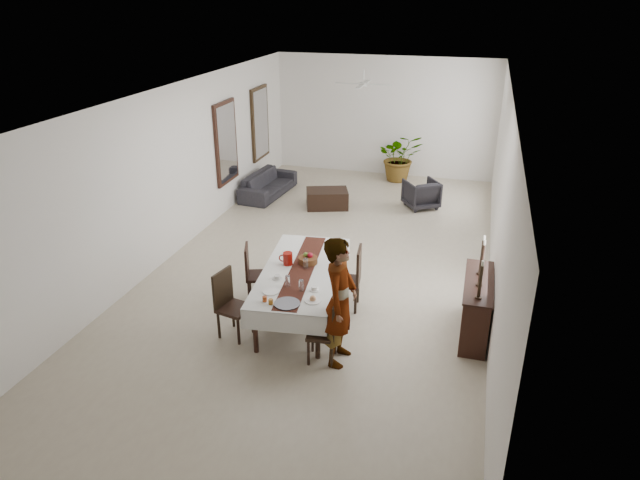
{
  "coord_description": "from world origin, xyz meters",
  "views": [
    {
      "loc": [
        2.55,
        -9.4,
        4.81
      ],
      "look_at": [
        0.23,
        -1.25,
        1.05
      ],
      "focal_mm": 32.0,
      "sensor_mm": 36.0,
      "label": 1
    }
  ],
  "objects_px": {
    "woman": "(340,302)",
    "sofa": "(268,184)",
    "sideboard_body": "(476,308)",
    "dining_table_top": "(302,272)",
    "red_pitcher": "(288,259)"
  },
  "relations": [
    {
      "from": "red_pitcher",
      "to": "woman",
      "type": "bearing_deg",
      "value": -45.84
    },
    {
      "from": "woman",
      "to": "sofa",
      "type": "xyz_separation_m",
      "value": [
        -3.43,
        6.31,
        -0.65
      ]
    },
    {
      "from": "dining_table_top",
      "to": "sofa",
      "type": "distance_m",
      "value": 5.86
    },
    {
      "from": "sideboard_body",
      "to": "sofa",
      "type": "bearing_deg",
      "value": 135.77
    },
    {
      "from": "dining_table_top",
      "to": "woman",
      "type": "xyz_separation_m",
      "value": [
        0.87,
        -1.06,
        0.19
      ]
    },
    {
      "from": "woman",
      "to": "red_pitcher",
      "type": "bearing_deg",
      "value": 46.16
    },
    {
      "from": "dining_table_top",
      "to": "red_pitcher",
      "type": "distance_m",
      "value": 0.33
    },
    {
      "from": "red_pitcher",
      "to": "woman",
      "type": "height_order",
      "value": "woman"
    },
    {
      "from": "dining_table_top",
      "to": "sideboard_body",
      "type": "bearing_deg",
      "value": -2.96
    },
    {
      "from": "woman",
      "to": "sofa",
      "type": "height_order",
      "value": "woman"
    },
    {
      "from": "dining_table_top",
      "to": "woman",
      "type": "height_order",
      "value": "woman"
    },
    {
      "from": "red_pitcher",
      "to": "sideboard_body",
      "type": "xyz_separation_m",
      "value": [
        2.94,
        0.04,
        -0.45
      ]
    },
    {
      "from": "dining_table_top",
      "to": "red_pitcher",
      "type": "relative_size",
      "value": 12.0
    },
    {
      "from": "sideboard_body",
      "to": "woman",
      "type": "bearing_deg",
      "value": -145.85
    },
    {
      "from": "woman",
      "to": "sideboard_body",
      "type": "relative_size",
      "value": 1.31
    }
  ]
}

